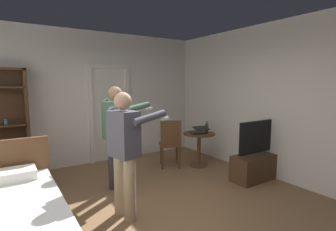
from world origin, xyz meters
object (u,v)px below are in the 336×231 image
object	(u,v)px
tv_flatscreen	(257,162)
suitcase_dark	(27,176)
bottle_on_table	(207,128)
person_striped_shirt	(117,132)
wooden_chair	(170,142)
laptop	(199,131)
person_blue_shirt	(125,147)
side_table	(199,144)

from	to	relation	value
tv_flatscreen	suitcase_dark	size ratio (longest dim) A/B	2.30
bottle_on_table	person_striped_shirt	distance (m)	2.07
wooden_chair	person_striped_shirt	size ratio (longest dim) A/B	0.59
laptop	person_blue_shirt	size ratio (longest dim) A/B	0.23
wooden_chair	person_blue_shirt	bearing A→B (deg)	-139.84
person_striped_shirt	person_blue_shirt	bearing A→B (deg)	-105.26
tv_flatscreen	suitcase_dark	world-z (taller)	tv_flatscreen
suitcase_dark	person_blue_shirt	bearing A→B (deg)	-52.88
tv_flatscreen	wooden_chair	size ratio (longest dim) A/B	1.09
tv_flatscreen	person_blue_shirt	distance (m)	2.62
laptop	bottle_on_table	world-z (taller)	bottle_on_table
tv_flatscreen	person_striped_shirt	size ratio (longest dim) A/B	0.64
side_table	bottle_on_table	size ratio (longest dim) A/B	2.82
laptop	bottle_on_table	xyz separation A→B (m)	(0.18, -0.04, 0.05)
side_table	suitcase_dark	distance (m)	3.21
laptop	wooden_chair	xyz separation A→B (m)	(-0.53, 0.27, -0.21)
side_table	laptop	world-z (taller)	laptop
side_table	person_blue_shirt	xyz separation A→B (m)	(-2.15, -1.10, 0.46)
laptop	suitcase_dark	distance (m)	3.22
person_blue_shirt	suitcase_dark	xyz separation A→B (m)	(-1.00, 1.69, -0.71)
tv_flatscreen	bottle_on_table	bearing A→B (deg)	103.42
tv_flatscreen	side_table	xyz separation A→B (m)	(-0.40, 1.16, 0.16)
bottle_on_table	wooden_chair	bearing A→B (deg)	156.73
wooden_chair	suitcase_dark	xyz separation A→B (m)	(-2.57, 0.36, -0.32)
bottle_on_table	person_blue_shirt	size ratio (longest dim) A/B	0.15
wooden_chair	person_striped_shirt	distance (m)	1.50
tv_flatscreen	suitcase_dark	xyz separation A→B (m)	(-3.54, 1.75, -0.09)
laptop	wooden_chair	world-z (taller)	wooden_chair
person_blue_shirt	suitcase_dark	bearing A→B (deg)	120.57
laptop	suitcase_dark	bearing A→B (deg)	168.51
person_striped_shirt	suitcase_dark	xyz separation A→B (m)	(-1.23, 0.85, -0.75)
tv_flatscreen	side_table	world-z (taller)	tv_flatscreen
side_table	person_striped_shirt	world-z (taller)	person_striped_shirt
tv_flatscreen	wooden_chair	distance (m)	1.71
laptop	side_table	bearing A→B (deg)	49.53
tv_flatscreen	bottle_on_table	size ratio (longest dim) A/B	4.35
person_blue_shirt	suitcase_dark	size ratio (longest dim) A/B	3.48
tv_flatscreen	bottle_on_table	distance (m)	1.22
side_table	wooden_chair	bearing A→B (deg)	158.43
laptop	person_blue_shirt	distance (m)	2.37
bottle_on_table	laptop	bearing A→B (deg)	168.06
bottle_on_table	person_striped_shirt	xyz separation A→B (m)	(-2.06, -0.18, 0.17)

